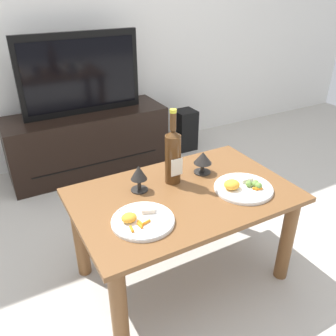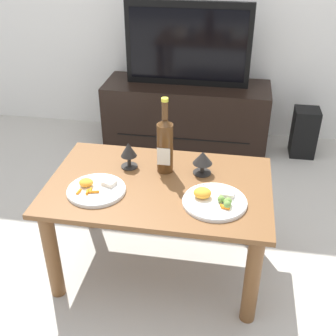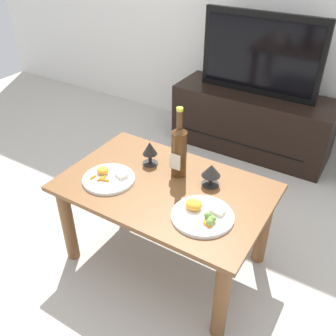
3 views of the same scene
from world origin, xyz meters
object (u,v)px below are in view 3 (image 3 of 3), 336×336
tv_screen (261,55)px  goblet_right (211,172)px  dinner_plate_left (109,178)px  tv_stand (251,122)px  dining_table (165,202)px  wine_bottle (179,149)px  goblet_left (150,150)px  dinner_plate_right (202,214)px

tv_screen → goblet_right: bearing=-79.3°
tv_screen → goblet_right: size_ratio=7.67×
dinner_plate_left → tv_stand: bearing=81.7°
tv_stand → dining_table: bearing=-87.9°
wine_bottle → goblet_left: 0.19m
tv_screen → goblet_left: tv_screen is taller
dinner_plate_right → goblet_left: bearing=151.8°
wine_bottle → goblet_left: size_ratio=2.83×
goblet_right → tv_stand: bearing=100.7°
wine_bottle → tv_stand: bearing=92.6°
tv_stand → dinner_plate_left: (-0.22, -1.52, 0.28)m
dining_table → tv_stand: (-0.05, 1.41, -0.17)m
dinner_plate_left → goblet_left: bearing=67.5°
goblet_right → tv_screen: bearing=100.7°
tv_screen → dinner_plate_right: bearing=-78.1°
goblet_left → dinner_plate_right: bearing=-28.2°
dining_table → tv_screen: tv_screen is taller
tv_screen → goblet_right: (0.24, -1.28, -0.20)m
goblet_left → dinner_plate_left: 0.27m
tv_screen → wine_bottle: bearing=-87.4°
dinner_plate_right → tv_screen: bearing=101.9°
tv_screen → dining_table: bearing=-87.9°
tv_stand → wine_bottle: size_ratio=3.30×
wine_bottle → dinner_plate_right: (0.26, -0.23, -0.14)m
dining_table → goblet_right: 0.29m
dining_table → tv_stand: dining_table is taller
goblet_left → goblet_right: bearing=0.0°
dining_table → dinner_plate_left: dinner_plate_left is taller
tv_stand → tv_screen: bearing=-90.0°
tv_screen → dinner_plate_left: bearing=-98.3°
dining_table → goblet_right: size_ratio=8.81×
wine_bottle → dinner_plate_left: 0.39m
goblet_left → wine_bottle: bearing=-1.6°
tv_stand → goblet_left: (-0.12, -1.29, 0.36)m
dinner_plate_left → wine_bottle: bearing=39.6°
dining_table → tv_screen: 1.46m
goblet_right → dinner_plate_right: goblet_right is taller
goblet_right → dinner_plate_left: size_ratio=0.44×
tv_stand → wine_bottle: wine_bottle is taller
dining_table → goblet_left: bearing=144.0°
tv_screen → dinner_plate_left: (-0.22, -1.52, -0.27)m
goblet_right → dinner_plate_left: goblet_right is taller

